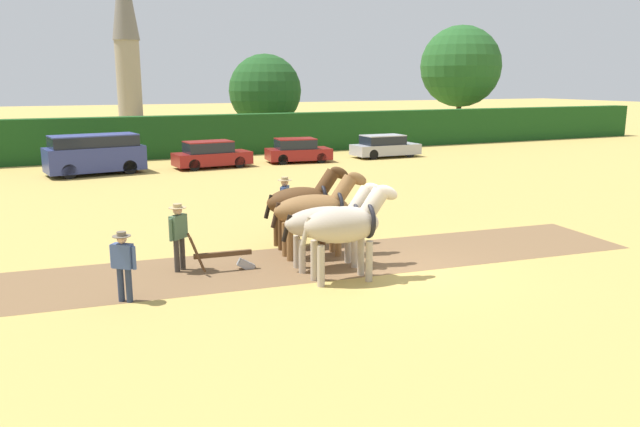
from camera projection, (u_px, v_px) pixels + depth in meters
ground_plane at (396, 270)px, 16.17m from camera, size 240.00×240.00×0.00m
plowed_furrow_strip at (172, 276)px, 15.71m from camera, size 26.24×5.79×0.01m
hedgerow at (177, 137)px, 39.74m from camera, size 79.03×1.27×2.65m
tree_center_left at (265, 91)px, 46.49m from camera, size 5.41×5.41×6.78m
tree_center at (461, 66)px, 54.08m from camera, size 6.97×6.97×9.51m
church_spire at (125, 27)px, 77.56m from camera, size 3.34×3.34×21.66m
draft_horse_lead_left at (346, 225)px, 15.09m from camera, size 2.59×1.11×2.41m
draft_horse_lead_right at (330, 221)px, 16.20m from camera, size 2.90×1.06×2.27m
draft_horse_trail_left at (316, 209)px, 17.25m from camera, size 2.87×1.08×2.40m
draft_horse_trail_right at (303, 201)px, 18.32m from camera, size 2.68×1.08×2.41m
plow at (228, 258)px, 16.10m from camera, size 1.73×0.50×1.13m
farmer_at_plow at (178, 231)px, 15.92m from camera, size 0.55×0.47×1.77m
farmer_beside_team at (285, 199)px, 20.08m from camera, size 0.45×0.59×1.80m
farmer_onlooker_left at (123, 262)px, 13.70m from camera, size 0.51×0.45×1.61m
parked_van at (95, 154)px, 32.49m from camera, size 5.12×2.74×2.08m
parked_car_left at (211, 155)px, 35.07m from camera, size 4.40×2.08×1.51m
parked_car_center_left at (298, 151)px, 37.41m from camera, size 3.99×2.22×1.44m
parked_car_center at (385, 146)px, 39.89m from camera, size 4.34×1.80×1.43m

